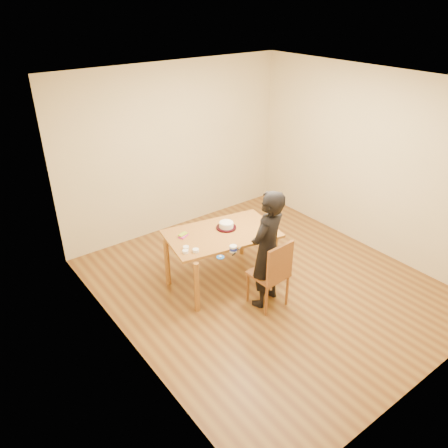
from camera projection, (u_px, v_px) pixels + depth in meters
room_shell at (252, 187)px, 5.65m from camera, size 4.00×4.50×2.70m
dining_table at (222, 234)px, 5.81m from camera, size 1.59×1.12×0.04m
dining_chair at (268, 274)px, 5.48m from camera, size 0.44×0.44×0.04m
cake_plate at (226, 228)px, 5.91m from camera, size 0.27×0.27×0.02m
cake at (226, 225)px, 5.89m from camera, size 0.19×0.19×0.06m
frosting_dome at (226, 222)px, 5.87m from camera, size 0.19×0.19×0.03m
frosting_tub at (233, 249)px, 5.37m from camera, size 0.09×0.09×0.08m
frosting_lid at (220, 257)px, 5.26m from camera, size 0.10×0.10×0.01m
frosting_dollop at (220, 256)px, 5.26m from camera, size 0.04×0.04×0.02m
ramekin_green at (196, 250)px, 5.37m from camera, size 0.08×0.08×0.04m
ramekin_yellow at (186, 248)px, 5.43m from camera, size 0.08×0.08×0.04m
ramekin_multi at (185, 252)px, 5.35m from camera, size 0.07×0.07×0.04m
candy_box_pink at (183, 236)px, 5.71m from camera, size 0.16×0.13×0.02m
candy_box_green at (183, 234)px, 5.70m from camera, size 0.14×0.09×0.02m
spatula at (236, 252)px, 5.36m from camera, size 0.16×0.09×0.01m
person at (267, 250)px, 5.35m from camera, size 0.66×0.53×1.57m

